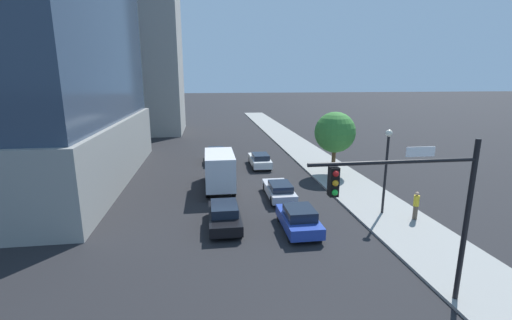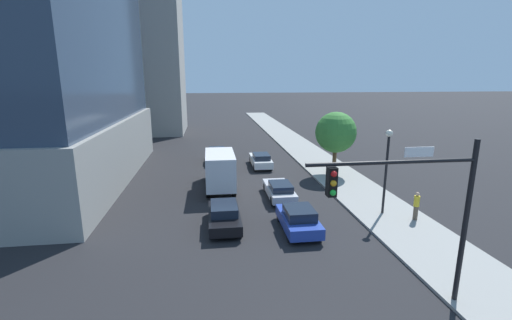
{
  "view_description": "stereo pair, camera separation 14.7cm",
  "coord_description": "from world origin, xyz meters",
  "views": [
    {
      "loc": [
        -2.92,
        -7.8,
        8.84
      ],
      "look_at": [
        0.13,
        13.89,
        3.65
      ],
      "focal_mm": 24.52,
      "sensor_mm": 36.0,
      "label": 1
    },
    {
      "loc": [
        -2.77,
        -7.82,
        8.84
      ],
      "look_at": [
        0.13,
        13.89,
        3.65
      ],
      "focal_mm": 24.52,
      "sensor_mm": 36.0,
      "label": 2
    }
  ],
  "objects": [
    {
      "name": "traffic_light_pole",
      "position": [
        4.53,
        3.4,
        4.57
      ],
      "size": [
        6.45,
        0.48,
        6.53
      ],
      "color": "black",
      "rests_on": "sidewalk"
    },
    {
      "name": "box_truck",
      "position": [
        -2.06,
        19.51,
        1.76
      ],
      "size": [
        2.25,
        6.86,
        3.13
      ],
      "color": "silver",
      "rests_on": "ground"
    },
    {
      "name": "pedestrian_yellow_shirt",
      "position": [
        9.83,
        11.15,
        1.07
      ],
      "size": [
        0.34,
        0.34,
        1.8
      ],
      "color": "brown",
      "rests_on": "sidewalk"
    },
    {
      "name": "car_gold",
      "position": [
        -2.06,
        28.92,
        0.74
      ],
      "size": [
        1.91,
        4.78,
        1.51
      ],
      "color": "#AD8938",
      "rests_on": "ground"
    },
    {
      "name": "car_blue",
      "position": [
        2.25,
        10.84,
        0.73
      ],
      "size": [
        1.93,
        4.17,
        1.48
      ],
      "color": "#233D9E",
      "rests_on": "ground"
    },
    {
      "name": "street_tree",
      "position": [
        8.54,
        22.26,
        3.98
      ],
      "size": [
        3.7,
        3.7,
        5.7
      ],
      "color": "brown",
      "rests_on": "sidewalk"
    },
    {
      "name": "construction_building",
      "position": [
        -13.2,
        51.81,
        18.13
      ],
      "size": [
        13.52,
        25.17,
        41.97
      ],
      "color": "#9E9B93",
      "rests_on": "ground"
    },
    {
      "name": "street_lamp",
      "position": [
        8.33,
        12.45,
        3.78
      ],
      "size": [
        0.44,
        0.44,
        5.51
      ],
      "color": "black",
      "rests_on": "sidewalk"
    },
    {
      "name": "car_white",
      "position": [
        2.25,
        26.16,
        0.72
      ],
      "size": [
        1.82,
        4.79,
        1.42
      ],
      "color": "silver",
      "rests_on": "ground"
    },
    {
      "name": "car_black",
      "position": [
        -2.06,
        12.03,
        0.72
      ],
      "size": [
        1.87,
        4.45,
        1.42
      ],
      "color": "black",
      "rests_on": "ground"
    },
    {
      "name": "sidewalk",
      "position": [
        8.68,
        20.0,
        0.07
      ],
      "size": [
        4.59,
        120.0,
        0.15
      ],
      "primitive_type": "cube",
      "color": "gray",
      "rests_on": "ground"
    },
    {
      "name": "car_silver",
      "position": [
        2.25,
        16.55,
        0.67
      ],
      "size": [
        1.79,
        4.69,
        1.31
      ],
      "color": "#B7B7BC",
      "rests_on": "ground"
    }
  ]
}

